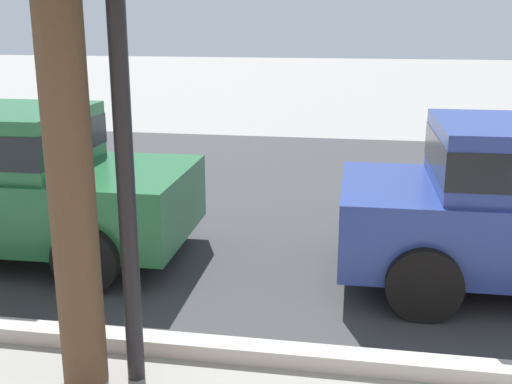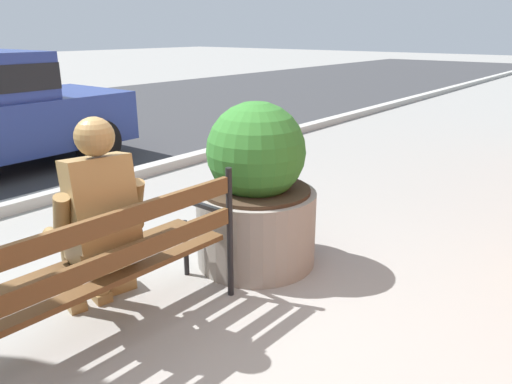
{
  "view_description": "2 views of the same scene",
  "coord_description": "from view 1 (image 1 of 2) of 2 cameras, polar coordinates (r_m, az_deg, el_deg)",
  "views": [
    {
      "loc": [
        -1.0,
        -1.24,
        2.45
      ],
      "look_at": [
        -2.03,
        4.67,
        0.8
      ],
      "focal_mm": 44.31,
      "sensor_mm": 36.0,
      "label": 1
    },
    {
      "loc": [
        -1.61,
        -2.1,
        1.81
      ],
      "look_at": [
        1.22,
        0.19,
        0.6
      ],
      "focal_mm": 34.15,
      "sensor_mm": 36.0,
      "label": 2
    }
  ],
  "objects": [
    {
      "name": "lamp_post",
      "position": [
        4.05,
        -12.57,
        16.46
      ],
      "size": [
        0.32,
        0.32,
        3.9
      ],
      "color": "black",
      "rests_on": "ground"
    },
    {
      "name": "curb_stone",
      "position": [
        4.88,
        21.08,
        -15.05
      ],
      "size": [
        60.0,
        0.2,
        0.12
      ],
      "primitive_type": "cube",
      "color": "#B2AFA8",
      "rests_on": "ground"
    },
    {
      "name": "street_surface",
      "position": [
        9.13,
        15.8,
        -0.75
      ],
      "size": [
        60.0,
        9.0,
        0.01
      ],
      "primitive_type": "cube",
      "color": "#38383A",
      "rests_on": "ground"
    }
  ]
}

